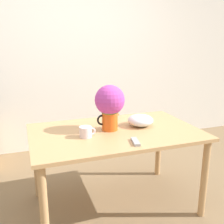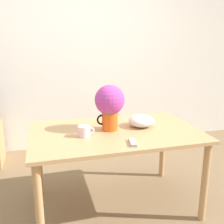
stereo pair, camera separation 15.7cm
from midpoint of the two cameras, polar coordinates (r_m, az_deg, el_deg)
The scene contains 7 objects.
ground_plane at distance 2.48m, azimuth -0.45°, elevation -22.20°, with size 12.00×12.00×0.00m, color #7F6647.
wall_back at distance 3.75m, azimuth -9.76°, elevation 11.83°, with size 8.00×0.05×2.60m.
table at distance 2.34m, azimuth -1.24°, elevation -6.19°, with size 1.47×0.92×0.75m.
flower_vase at distance 2.26m, azimuth -2.40°, elevation 1.75°, with size 0.26×0.26×0.40m.
coffee_mug at distance 2.16m, azimuth -7.78°, elevation -4.34°, with size 0.14×0.10×0.09m.
white_bowl at distance 2.43m, azimuth 4.37°, elevation -1.82°, with size 0.24×0.24×0.11m.
remote_control at distance 2.03m, azimuth 2.92°, elevation -6.49°, with size 0.08×0.16×0.02m.
Camera 1 is at (-0.71, -1.84, 1.51)m, focal length 42.00 mm.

